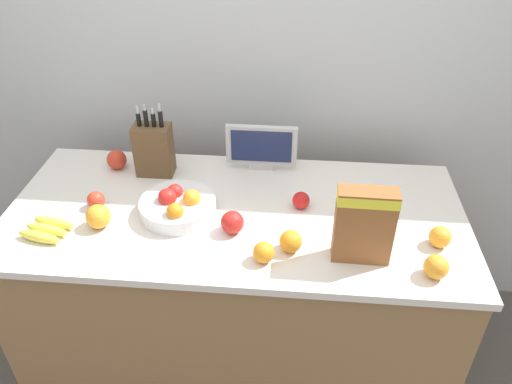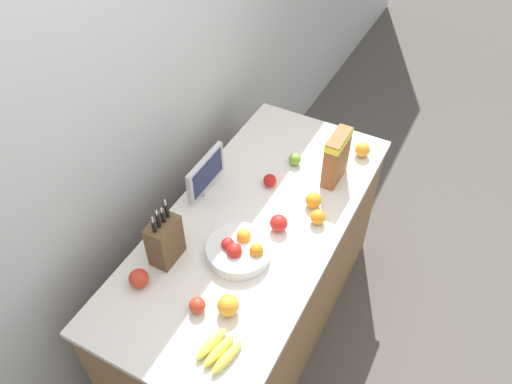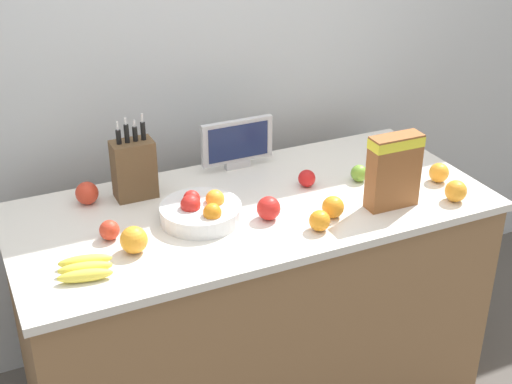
{
  "view_description": "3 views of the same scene",
  "coord_description": "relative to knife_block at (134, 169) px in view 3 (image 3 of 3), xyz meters",
  "views": [
    {
      "loc": [
        0.21,
        -1.49,
        2.05
      ],
      "look_at": [
        0.08,
        0.01,
        0.99
      ],
      "focal_mm": 35.0,
      "sensor_mm": 36.0,
      "label": 1
    },
    {
      "loc": [
        -1.37,
        -0.73,
        2.66
      ],
      "look_at": [
        0.09,
        0.04,
        1.01
      ],
      "focal_mm": 35.0,
      "sensor_mm": 36.0,
      "label": 2
    },
    {
      "loc": [
        -0.94,
        -2.06,
        2.12
      ],
      "look_at": [
        -0.01,
        -0.04,
        0.98
      ],
      "focal_mm": 50.0,
      "sensor_mm": 36.0,
      "label": 3
    }
  ],
  "objects": [
    {
      "name": "wall_back",
      "position": [
        0.36,
        0.37,
        0.28
      ],
      "size": [
        9.0,
        0.06,
        2.6
      ],
      "color": "silver",
      "rests_on": "ground_plane"
    },
    {
      "name": "counter",
      "position": [
        0.36,
        -0.24,
        -0.57
      ],
      "size": [
        1.73,
        0.79,
        0.91
      ],
      "color": "olive",
      "rests_on": "ground_plane"
    },
    {
      "name": "knife_block",
      "position": [
        0.0,
        0.0,
        0.0
      ],
      "size": [
        0.15,
        0.09,
        0.32
      ],
      "color": "brown",
      "rests_on": "counter"
    },
    {
      "name": "small_monitor",
      "position": [
        0.44,
        0.07,
        -0.0
      ],
      "size": [
        0.3,
        0.03,
        0.2
      ],
      "color": "#B7B7BC",
      "rests_on": "counter"
    },
    {
      "name": "cereal_box",
      "position": [
        0.81,
        -0.46,
        0.04
      ],
      "size": [
        0.19,
        0.08,
        0.27
      ],
      "rotation": [
        0.0,
        0.0,
        -0.02
      ],
      "color": "brown",
      "rests_on": "counter"
    },
    {
      "name": "fruit_bowl",
      "position": [
        0.15,
        -0.27,
        -0.08
      ],
      "size": [
        0.28,
        0.28,
        0.1
      ],
      "color": "silver",
      "rests_on": "counter"
    },
    {
      "name": "banana_bunch",
      "position": [
        -0.29,
        -0.43,
        -0.09
      ],
      "size": [
        0.19,
        0.15,
        0.04
      ],
      "rotation": [
        0.0,
        0.0,
        2.91
      ],
      "color": "yellow",
      "rests_on": "counter"
    },
    {
      "name": "apple_near_bananas",
      "position": [
        -0.17,
        0.02,
        -0.07
      ],
      "size": [
        0.08,
        0.08,
        0.08
      ],
      "primitive_type": "sphere",
      "color": "red",
      "rests_on": "counter"
    },
    {
      "name": "apple_by_knife_block",
      "position": [
        -0.17,
        -0.26,
        -0.08
      ],
      "size": [
        0.07,
        0.07,
        0.07
      ],
      "primitive_type": "sphere",
      "color": "red",
      "rests_on": "counter"
    },
    {
      "name": "apple_front",
      "position": [
        0.37,
        -0.36,
        -0.07
      ],
      "size": [
        0.08,
        0.08,
        0.08
      ],
      "primitive_type": "sphere",
      "color": "red",
      "rests_on": "counter"
    },
    {
      "name": "apple_middle",
      "position": [
        0.61,
        -0.19,
        -0.08
      ],
      "size": [
        0.07,
        0.07,
        0.07
      ],
      "primitive_type": "sphere",
      "color": "red",
      "rests_on": "counter"
    },
    {
      "name": "apple_rear",
      "position": [
        0.81,
        -0.24,
        -0.08
      ],
      "size": [
        0.07,
        0.07,
        0.07
      ],
      "primitive_type": "sphere",
      "color": "#6B9E33",
      "rests_on": "counter"
    },
    {
      "name": "orange_back_center",
      "position": [
        0.49,
        -0.5,
        -0.08
      ],
      "size": [
        0.07,
        0.07,
        0.07
      ],
      "primitive_type": "sphere",
      "color": "orange",
      "rests_on": "counter"
    },
    {
      "name": "orange_by_cereal",
      "position": [
        1.04,
        -0.52,
        -0.07
      ],
      "size": [
        0.08,
        0.08,
        0.08
      ],
      "primitive_type": "sphere",
      "color": "orange",
      "rests_on": "counter"
    },
    {
      "name": "orange_mid_right",
      "position": [
        -0.11,
        -0.37,
        -0.07
      ],
      "size": [
        0.09,
        0.09,
        0.09
      ],
      "primitive_type": "sphere",
      "color": "orange",
      "rests_on": "counter"
    },
    {
      "name": "orange_front_right",
      "position": [
        1.09,
        -0.37,
        -0.07
      ],
      "size": [
        0.08,
        0.08,
        0.08
      ],
      "primitive_type": "sphere",
      "color": "orange",
      "rests_on": "counter"
    },
    {
      "name": "orange_near_bowl",
      "position": [
        0.58,
        -0.44,
        -0.07
      ],
      "size": [
        0.08,
        0.08,
        0.08
      ],
      "primitive_type": "sphere",
      "color": "orange",
      "rests_on": "counter"
    }
  ]
}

